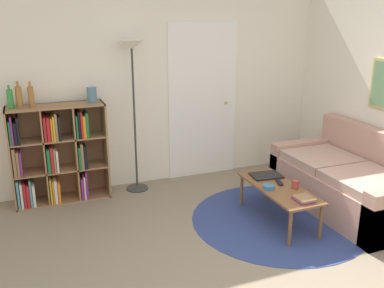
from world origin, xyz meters
TOP-DOWN VIEW (x-y plane):
  - wall_back at (0.02, 2.76)m, footprint 7.09×0.11m
  - wall_right at (2.07, 1.36)m, footprint 0.08×5.73m
  - rug at (0.70, 1.15)m, footprint 1.87×1.87m
  - bookshelf at (-1.46, 2.55)m, footprint 1.07×0.34m
  - floor_lamp at (-0.51, 2.53)m, footprint 0.31×0.31m
  - couch at (1.63, 1.14)m, footprint 0.93×1.76m
  - coffee_table at (0.67, 1.14)m, footprint 0.43×1.05m
  - laptop at (0.70, 1.45)m, footprint 0.35×0.27m
  - bowl at (0.54, 1.13)m, footprint 0.12×0.12m
  - book_stack_on_table at (0.70, 0.75)m, footprint 0.17×0.18m
  - cup at (0.80, 1.04)m, footprint 0.07×0.07m
  - remote at (0.72, 1.22)m, footprint 0.08×0.16m
  - bottle_left at (-1.86, 2.54)m, footprint 0.07×0.07m
  - bottle_middle at (-1.77, 2.55)m, footprint 0.07×0.07m
  - bottle_right at (-1.64, 2.55)m, footprint 0.06×0.06m
  - vase_on_shelf at (-0.99, 2.54)m, footprint 0.11×0.11m

SIDE VIEW (x-z plane):
  - rug at x=0.70m, z-range 0.00..0.01m
  - couch at x=1.63m, z-range -0.15..0.73m
  - coffee_table at x=0.67m, z-range 0.15..0.54m
  - laptop at x=0.70m, z-range 0.39..0.41m
  - remote at x=0.72m, z-range 0.39..0.41m
  - book_stack_on_table at x=0.70m, z-range 0.39..0.43m
  - bowl at x=0.54m, z-range 0.39..0.43m
  - cup at x=0.80m, z-range 0.39..0.48m
  - bookshelf at x=-1.46m, z-range -0.02..1.13m
  - vase_on_shelf at x=-0.99m, z-range 1.14..1.32m
  - bottle_left at x=-1.86m, z-range 1.12..1.38m
  - bottle_right at x=-1.64m, z-range 1.12..1.40m
  - bottle_middle at x=-1.77m, z-range 1.12..1.41m
  - wall_back at x=0.02m, z-range -0.01..2.59m
  - wall_right at x=2.07m, z-range 0.00..2.60m
  - floor_lamp at x=-0.51m, z-range 0.63..2.46m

